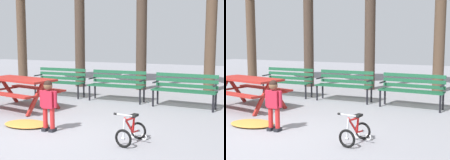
% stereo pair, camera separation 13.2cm
% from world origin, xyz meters
% --- Properties ---
extents(ground, '(36.00, 36.00, 0.00)m').
position_xyz_m(ground, '(0.00, 0.00, 0.00)').
color(ground, gray).
extents(picnic_table, '(1.99, 1.61, 0.79)m').
position_xyz_m(picnic_table, '(-1.89, 1.76, 0.59)').
color(picnic_table, maroon).
rests_on(picnic_table, ground).
extents(park_bench_far_left, '(1.62, 0.51, 0.85)m').
position_xyz_m(park_bench_far_left, '(-2.02, 3.70, 0.51)').
color(park_bench_far_left, '#195133').
rests_on(park_bench_far_left, ground).
extents(park_bench_left, '(1.61, 0.51, 0.85)m').
position_xyz_m(park_bench_left, '(-0.12, 3.71, 0.51)').
color(park_bench_left, '#195133').
rests_on(park_bench_left, ground).
extents(park_bench_right, '(1.62, 0.53, 0.85)m').
position_xyz_m(park_bench_right, '(1.79, 3.61, 0.51)').
color(park_bench_right, '#195133').
rests_on(park_bench_right, ground).
extents(child_standing, '(0.37, 0.17, 0.96)m').
position_xyz_m(child_standing, '(-0.08, 0.41, 0.56)').
color(child_standing, red).
rests_on(child_standing, ground).
extents(kids_bicycle, '(0.42, 0.59, 0.54)m').
position_xyz_m(kids_bicycle, '(1.58, 0.40, 0.20)').
color(kids_bicycle, black).
rests_on(kids_bicycle, ground).
extents(leaf_pile, '(0.98, 0.72, 0.07)m').
position_xyz_m(leaf_pile, '(-0.72, 0.55, 0.04)').
color(leaf_pile, '#C68438').
rests_on(leaf_pile, ground).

